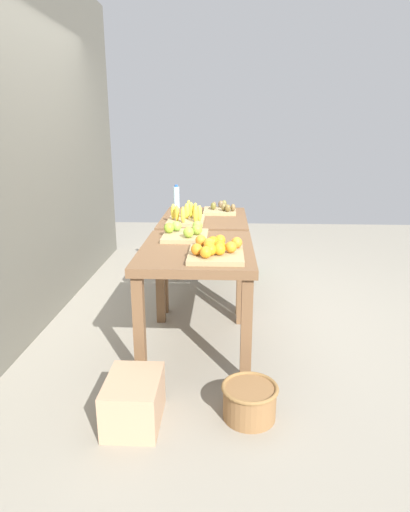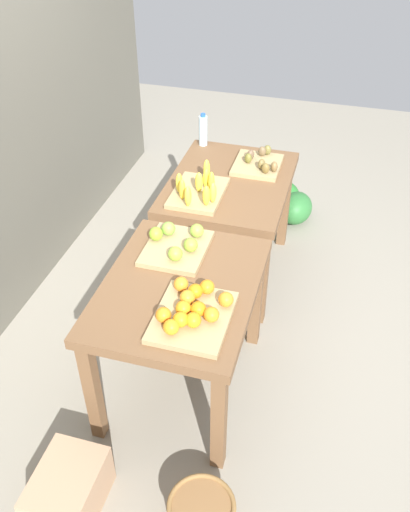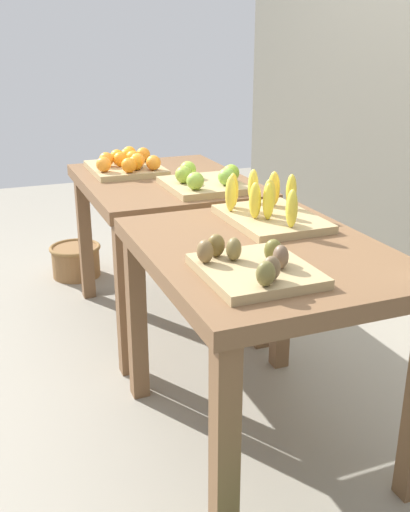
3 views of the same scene
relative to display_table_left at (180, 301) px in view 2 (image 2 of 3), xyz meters
The scene contains 10 objects.
ground_plane 0.87m from the display_table_left, ahead, with size 8.00×8.00×0.00m, color gray.
display_table_left is the anchor object (origin of this frame).
display_table_right 1.12m from the display_table_left, ahead, with size 1.04×0.80×0.79m.
orange_bin 0.30m from the display_table_left, 147.74° to the right, with size 0.45×0.37×0.11m.
apple_bin 0.34m from the display_table_left, 20.33° to the left, with size 0.40×0.35×0.11m.
banana_crate 0.89m from the display_table_left, ahead, with size 0.44×0.32×0.17m.
kiwi_bin 1.36m from the display_table_left, ahead, with size 0.36×0.32×0.10m.
water_bottle 1.62m from the display_table_left, 11.36° to the left, with size 0.06×0.06×0.25m.
watermelon_pile 2.06m from the display_table_left, ahead, with size 0.59×0.62×0.27m.
cardboard_produce_box 1.08m from the display_table_left, 161.29° to the left, with size 0.40×0.30×0.27m, color tan.
Camera 2 is at (-2.60, -0.71, 2.68)m, focal length 38.50 mm.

